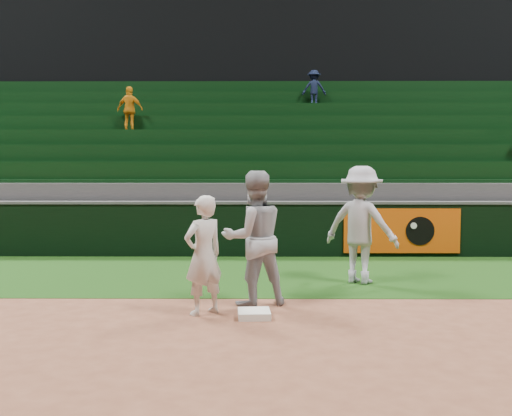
{
  "coord_description": "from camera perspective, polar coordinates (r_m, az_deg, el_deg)",
  "views": [
    {
      "loc": [
        -0.17,
        -7.7,
        2.0
      ],
      "look_at": [
        -0.25,
        2.3,
        1.3
      ],
      "focal_mm": 40.0,
      "sensor_mm": 36.0,
      "label": 1
    }
  ],
  "objects": [
    {
      "name": "stadium_seating",
      "position": [
        16.67,
        1.02,
        2.97
      ],
      "size": [
        36.0,
        5.95,
        5.03
      ],
      "color": "#38383B",
      "rests_on": "ground"
    },
    {
      "name": "first_baseman",
      "position": [
        7.82,
        -5.27,
        -4.71
      ],
      "size": [
        0.71,
        0.68,
        1.63
      ],
      "primitive_type": "imported",
      "rotation": [
        0.0,
        0.0,
        3.84
      ],
      "color": "silver",
      "rests_on": "ground"
    },
    {
      "name": "ground",
      "position": [
        7.96,
        1.69,
        -10.55
      ],
      "size": [
        70.0,
        70.0,
        0.0
      ],
      "primitive_type": "plane",
      "color": "brown",
      "rests_on": "ground"
    },
    {
      "name": "field_wall",
      "position": [
        12.97,
        1.31,
        -2.05
      ],
      "size": [
        36.0,
        0.45,
        1.25
      ],
      "color": "black",
      "rests_on": "ground"
    },
    {
      "name": "upper_deck",
      "position": [
        25.47,
        0.84,
        13.04
      ],
      "size": [
        40.0,
        12.0,
        12.0
      ],
      "primitive_type": "cube",
      "color": "black",
      "rests_on": "ground"
    },
    {
      "name": "baserunner",
      "position": [
        8.31,
        -0.21,
        -3.03
      ],
      "size": [
        1.15,
        1.02,
        1.96
      ],
      "primitive_type": "imported",
      "rotation": [
        0.0,
        0.0,
        3.49
      ],
      "color": "#9C9FA6",
      "rests_on": "ground"
    },
    {
      "name": "first_base",
      "position": [
        7.77,
        -0.19,
        -10.54
      ],
      "size": [
        0.45,
        0.45,
        0.1
      ],
      "primitive_type": "cube",
      "rotation": [
        0.0,
        0.0,
        0.06
      ],
      "color": "white",
      "rests_on": "ground"
    },
    {
      "name": "base_coach",
      "position": [
        10.03,
        10.47,
        -1.65
      ],
      "size": [
        1.51,
        1.32,
        2.03
      ],
      "primitive_type": "imported",
      "rotation": [
        0.0,
        0.0,
        2.6
      ],
      "color": "#A7A9B5",
      "rests_on": "foul_grass"
    },
    {
      "name": "foul_grass",
      "position": [
        10.89,
        1.35,
        -6.56
      ],
      "size": [
        36.0,
        4.2,
        0.01
      ],
      "primitive_type": "cube",
      "color": "#14370D",
      "rests_on": "ground"
    }
  ]
}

